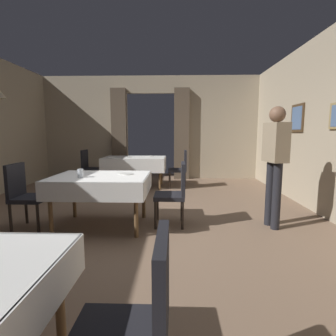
{
  "coord_description": "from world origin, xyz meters",
  "views": [
    {
      "loc": [
        0.75,
        -3.65,
        1.36
      ],
      "look_at": [
        0.63,
        0.35,
        0.82
      ],
      "focal_mm": 27.91,
      "sensor_mm": 36.0,
      "label": 1
    }
  ],
  "objects_px": {
    "glass_mid_b": "(81,173)",
    "chair_near_right": "(136,326)",
    "dining_table_far": "(135,161)",
    "plate_far_d": "(127,157)",
    "dining_table_mid": "(101,182)",
    "plate_far_c": "(111,157)",
    "chair_far_left": "(89,166)",
    "chair_far_right": "(181,167)",
    "plate_far_b": "(118,158)",
    "person_waiter_by_doorway": "(275,157)",
    "chair_mid_left": "(25,193)",
    "chair_mid_right": "(175,191)",
    "plate_far_a": "(150,156)",
    "plate_mid_a": "(126,174)"
  },
  "relations": [
    {
      "from": "plate_mid_a",
      "to": "chair_far_left",
      "type": "bearing_deg",
      "value": 118.15
    },
    {
      "from": "chair_far_right",
      "to": "plate_mid_a",
      "type": "bearing_deg",
      "value": -107.9
    },
    {
      "from": "chair_far_right",
      "to": "plate_far_d",
      "type": "xyz_separation_m",
      "value": [
        -1.36,
        0.06,
        0.24
      ]
    },
    {
      "from": "plate_far_b",
      "to": "chair_far_left",
      "type": "bearing_deg",
      "value": 160.15
    },
    {
      "from": "plate_far_a",
      "to": "dining_table_mid",
      "type": "bearing_deg",
      "value": -97.32
    },
    {
      "from": "dining_table_far",
      "to": "chair_mid_left",
      "type": "xyz_separation_m",
      "value": [
        -1.1,
        -2.97,
        -0.13
      ]
    },
    {
      "from": "plate_far_a",
      "to": "chair_mid_left",
      "type": "bearing_deg",
      "value": -114.36
    },
    {
      "from": "chair_near_right",
      "to": "chair_mid_right",
      "type": "bearing_deg",
      "value": 86.5
    },
    {
      "from": "plate_far_a",
      "to": "person_waiter_by_doorway",
      "type": "distance_m",
      "value": 3.73
    },
    {
      "from": "dining_table_far",
      "to": "plate_far_d",
      "type": "height_order",
      "value": "plate_far_d"
    },
    {
      "from": "plate_mid_a",
      "to": "plate_far_c",
      "type": "distance_m",
      "value": 2.78
    },
    {
      "from": "glass_mid_b",
      "to": "plate_far_c",
      "type": "distance_m",
      "value": 2.95
    },
    {
      "from": "dining_table_far",
      "to": "glass_mid_b",
      "type": "distance_m",
      "value": 3.04
    },
    {
      "from": "plate_far_a",
      "to": "chair_near_right",
      "type": "bearing_deg",
      "value": -85.06
    },
    {
      "from": "chair_far_left",
      "to": "plate_mid_a",
      "type": "distance_m",
      "value": 3.11
    },
    {
      "from": "chair_far_left",
      "to": "plate_far_d",
      "type": "distance_m",
      "value": 0.99
    },
    {
      "from": "chair_near_right",
      "to": "plate_far_a",
      "type": "relative_size",
      "value": 5.15
    },
    {
      "from": "dining_table_far",
      "to": "plate_far_a",
      "type": "bearing_deg",
      "value": 36.87
    },
    {
      "from": "chair_mid_right",
      "to": "plate_far_a",
      "type": "bearing_deg",
      "value": 102.26
    },
    {
      "from": "plate_mid_a",
      "to": "glass_mid_b",
      "type": "distance_m",
      "value": 0.65
    },
    {
      "from": "chair_near_right",
      "to": "plate_far_b",
      "type": "height_order",
      "value": "chair_near_right"
    },
    {
      "from": "dining_table_mid",
      "to": "plate_far_d",
      "type": "xyz_separation_m",
      "value": [
        -0.16,
        2.84,
        0.09
      ]
    },
    {
      "from": "chair_far_right",
      "to": "plate_mid_a",
      "type": "height_order",
      "value": "chair_far_right"
    },
    {
      "from": "dining_table_far",
      "to": "chair_mid_left",
      "type": "bearing_deg",
      "value": -110.38
    },
    {
      "from": "plate_far_b",
      "to": "dining_table_mid",
      "type": "bearing_deg",
      "value": -83.07
    },
    {
      "from": "plate_far_a",
      "to": "plate_far_c",
      "type": "distance_m",
      "value": 1.02
    },
    {
      "from": "dining_table_mid",
      "to": "plate_far_c",
      "type": "relative_size",
      "value": 6.54
    },
    {
      "from": "chair_far_right",
      "to": "plate_far_c",
      "type": "xyz_separation_m",
      "value": [
        -1.75,
        -0.02,
        0.24
      ]
    },
    {
      "from": "chair_far_right",
      "to": "glass_mid_b",
      "type": "relative_size",
      "value": 7.86
    },
    {
      "from": "dining_table_mid",
      "to": "plate_far_c",
      "type": "xyz_separation_m",
      "value": [
        -0.55,
        2.77,
        0.09
      ]
    },
    {
      "from": "dining_table_mid",
      "to": "plate_mid_a",
      "type": "relative_size",
      "value": 6.49
    },
    {
      "from": "dining_table_mid",
      "to": "chair_near_right",
      "type": "height_order",
      "value": "chair_near_right"
    },
    {
      "from": "plate_far_a",
      "to": "plate_far_b",
      "type": "bearing_deg",
      "value": -142.08
    },
    {
      "from": "chair_near_right",
      "to": "plate_far_b",
      "type": "distance_m",
      "value": 5.34
    },
    {
      "from": "chair_far_left",
      "to": "glass_mid_b",
      "type": "height_order",
      "value": "chair_far_left"
    },
    {
      "from": "chair_mid_left",
      "to": "plate_far_d",
      "type": "bearing_deg",
      "value": 72.89
    },
    {
      "from": "chair_far_right",
      "to": "plate_far_a",
      "type": "relative_size",
      "value": 5.15
    },
    {
      "from": "plate_far_b",
      "to": "person_waiter_by_doorway",
      "type": "relative_size",
      "value": 0.11
    },
    {
      "from": "chair_mid_right",
      "to": "chair_far_left",
      "type": "bearing_deg",
      "value": 128.17
    },
    {
      "from": "dining_table_far",
      "to": "dining_table_mid",
      "type": "bearing_deg",
      "value": -90.76
    },
    {
      "from": "chair_far_right",
      "to": "plate_far_b",
      "type": "bearing_deg",
      "value": -172.2
    },
    {
      "from": "dining_table_far",
      "to": "chair_far_left",
      "type": "relative_size",
      "value": 1.67
    },
    {
      "from": "plate_far_a",
      "to": "chair_far_right",
      "type": "bearing_deg",
      "value": -23.81
    },
    {
      "from": "chair_mid_left",
      "to": "chair_far_right",
      "type": "relative_size",
      "value": 1.0
    },
    {
      "from": "chair_mid_right",
      "to": "chair_mid_left",
      "type": "height_order",
      "value": "same"
    },
    {
      "from": "glass_mid_b",
      "to": "plate_far_a",
      "type": "bearing_deg",
      "value": 79.16
    },
    {
      "from": "chair_mid_right",
      "to": "plate_far_c",
      "type": "distance_m",
      "value": 3.14
    },
    {
      "from": "glass_mid_b",
      "to": "chair_near_right",
      "type": "bearing_deg",
      "value": -65.3
    },
    {
      "from": "plate_far_b",
      "to": "plate_far_d",
      "type": "bearing_deg",
      "value": 59.55
    },
    {
      "from": "dining_table_mid",
      "to": "chair_mid_left",
      "type": "relative_size",
      "value": 1.46
    }
  ]
}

